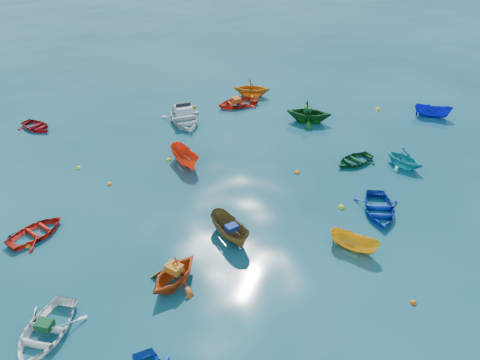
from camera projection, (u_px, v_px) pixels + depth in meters
name	position (u px, v px, depth m)	size (l,w,h in m)	color
ground	(271.00, 235.00, 24.34)	(160.00, 160.00, 0.00)	#093443
dinghy_white_near	(46.00, 336.00, 18.92)	(2.54, 3.55, 0.74)	white
sampan_brown_mid	(230.00, 237.00, 24.18)	(1.16, 3.08, 1.19)	brown
dinghy_blue_se	(378.00, 213.00, 26.02)	(2.49, 3.49, 0.72)	#0D2BA4
dinghy_orange_w	(175.00, 284.00, 21.37)	(2.46, 2.86, 1.50)	#CA4613
sampan_yellow_mid	(353.00, 249.00, 23.42)	(0.97, 2.56, 0.99)	#F8AD16
dinghy_green_e	(354.00, 163.00, 30.66)	(2.03, 2.83, 0.59)	#0F4320
dinghy_cyan_se	(402.00, 166.00, 30.30)	(2.29, 2.65, 1.40)	teal
dinghy_red_nw	(37.00, 235.00, 24.34)	(2.19, 3.06, 0.63)	red
sampan_orange_n	(186.00, 164.00, 30.52)	(1.18, 3.13, 1.21)	#F94017
dinghy_green_n	(308.00, 122.00, 35.95)	(2.90, 3.37, 1.77)	#114C15
dinghy_red_ne	(237.00, 106.00, 38.59)	(2.47, 3.46, 0.72)	red
sampan_blue_far	(431.00, 117.00, 36.77)	(1.04, 2.76, 1.07)	#1014CC
dinghy_red_far	(37.00, 129.00, 34.95)	(2.02, 2.83, 0.59)	#A10D11
dinghy_orange_far	(252.00, 96.00, 40.34)	(2.66, 3.09, 1.62)	orange
motorboat_white	(184.00, 122.00, 35.86)	(3.08, 4.31, 1.49)	silver
tarp_green_a	(44.00, 325.00, 18.72)	(0.66, 0.50, 0.32)	#114421
tarp_blue_a	(232.00, 228.00, 23.68)	(0.60, 0.46, 0.29)	navy
tarp_orange_a	(174.00, 268.00, 20.91)	(0.72, 0.55, 0.35)	orange
tarp_green_b	(308.00, 109.00, 35.40)	(0.75, 0.56, 0.36)	#12491D
tarp_orange_b	(236.00, 100.00, 38.26)	(0.75, 0.57, 0.36)	#CD4E15
buoy_ye_a	(341.00, 208.00, 26.40)	(0.38, 0.38, 0.38)	yellow
buoy_or_b	(413.00, 303.00, 20.39)	(0.29, 0.29, 0.29)	#D5520B
buoy_ye_b	(28.00, 246.00, 23.59)	(0.31, 0.31, 0.31)	yellow
buoy_or_c	(110.00, 185.00, 28.44)	(0.31, 0.31, 0.31)	orange
buoy_ye_c	(169.00, 160.00, 30.96)	(0.31, 0.31, 0.31)	yellow
buoy_or_d	(297.00, 173.00, 29.58)	(0.34, 0.34, 0.34)	#FF620D
buoy_ye_d	(78.00, 168.00, 30.06)	(0.30, 0.30, 0.30)	yellow
buoy_or_e	(195.00, 108.00, 38.24)	(0.36, 0.36, 0.36)	orange
buoy_ye_e	(378.00, 110.00, 37.88)	(0.38, 0.38, 0.38)	yellow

